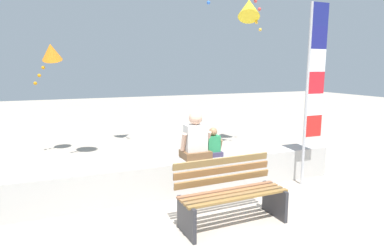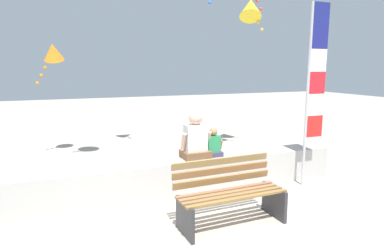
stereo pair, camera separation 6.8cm
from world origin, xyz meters
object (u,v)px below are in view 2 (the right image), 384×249
at_px(kite_orange, 53,52).
at_px(kite_yellow, 251,8).
at_px(park_bench, 229,195).
at_px(person_adult, 196,140).
at_px(person_child, 213,145).
at_px(flag_banner, 314,81).

relative_size(kite_orange, kite_yellow, 1.07).
xyz_separation_m(park_bench, kite_orange, (-2.20, 4.65, 2.07)).
height_order(person_adult, person_child, person_adult).
height_order(park_bench, kite_orange, kite_orange).
distance_m(park_bench, kite_yellow, 5.60).
height_order(flag_banner, kite_orange, flag_banner).
distance_m(park_bench, person_child, 1.44).
bearing_deg(kite_yellow, park_bench, -123.82).
relative_size(flag_banner, kite_orange, 3.17).
bearing_deg(kite_yellow, person_child, -131.42).
relative_size(person_child, kite_yellow, 0.54).
bearing_deg(kite_orange, park_bench, -64.65).
relative_size(person_child, flag_banner, 0.16).
height_order(park_bench, flag_banner, flag_banner).
relative_size(park_bench, flag_banner, 0.47).
height_order(person_adult, flag_banner, flag_banner).
height_order(person_child, kite_orange, kite_orange).
height_order(person_child, kite_yellow, kite_yellow).
relative_size(person_adult, kite_orange, 0.80).
bearing_deg(flag_banner, park_bench, -157.94).
distance_m(flag_banner, kite_orange, 5.76).
bearing_deg(park_bench, kite_orange, 115.35).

